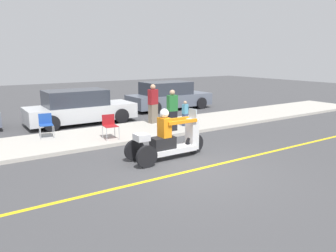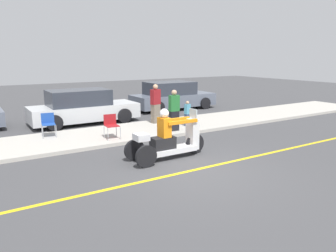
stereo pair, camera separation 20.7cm
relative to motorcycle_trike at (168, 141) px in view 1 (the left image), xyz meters
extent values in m
plane|color=#424244|center=(-0.03, -1.20, -0.52)|extent=(60.00, 60.00, 0.00)
cube|color=gold|center=(-0.01, -1.20, -0.52)|extent=(24.00, 0.12, 0.01)
cube|color=#B2ADA3|center=(-0.03, 3.40, -0.46)|extent=(28.00, 2.80, 0.12)
cylinder|color=black|center=(0.95, 0.00, -0.22)|extent=(0.61, 0.10, 0.61)
cylinder|color=black|center=(-0.91, -0.35, -0.22)|extent=(0.61, 0.10, 0.61)
cylinder|color=black|center=(-0.91, 0.35, -0.22)|extent=(0.61, 0.10, 0.61)
cube|color=silver|center=(-0.01, 0.00, -0.28)|extent=(1.72, 0.49, 0.15)
cube|color=black|center=(-0.18, 0.00, -0.03)|extent=(0.69, 0.38, 0.34)
cube|color=silver|center=(0.85, 0.00, 0.10)|extent=(0.24, 0.38, 0.91)
cube|color=silver|center=(0.87, 0.00, 0.71)|extent=(0.03, 0.35, 0.30)
cube|color=silver|center=(-0.87, 0.00, 0.23)|extent=(0.36, 0.38, 0.18)
cube|color=orange|center=(-0.13, 0.00, 0.42)|extent=(0.26, 0.38, 0.55)
sphere|color=white|center=(-0.13, 0.00, 0.82)|extent=(0.26, 0.26, 0.26)
cube|color=#38476B|center=(0.00, -0.12, -0.03)|extent=(0.14, 0.14, 0.34)
cube|color=#38476B|center=(0.00, 0.12, -0.03)|extent=(0.14, 0.14, 0.34)
cube|color=orange|center=(0.36, -0.20, 0.56)|extent=(0.98, 0.09, 0.09)
cube|color=orange|center=(0.36, 0.20, 0.56)|extent=(0.98, 0.09, 0.09)
cube|color=#726656|center=(1.97, 4.16, 0.00)|extent=(0.39, 0.30, 0.80)
cube|color=maroon|center=(1.97, 4.16, 0.71)|extent=(0.43, 0.31, 0.63)
sphere|color=tan|center=(1.97, 4.16, 1.13)|extent=(0.22, 0.22, 0.22)
cube|color=#38476B|center=(2.76, 2.95, -0.15)|extent=(0.25, 0.19, 0.50)
cube|color=#4C99B7|center=(2.76, 2.95, 0.29)|extent=(0.27, 0.20, 0.39)
sphere|color=tan|center=(2.76, 2.95, 0.55)|extent=(0.13, 0.13, 0.13)
cube|color=black|center=(1.84, 2.52, -0.02)|extent=(0.34, 0.24, 0.75)
cube|color=#267233|center=(1.84, 2.52, 0.65)|extent=(0.38, 0.24, 0.60)
sphere|color=tan|center=(1.84, 2.52, 1.05)|extent=(0.20, 0.20, 0.20)
cylinder|color=#A5A8AD|center=(-2.68, 3.82, -0.18)|extent=(0.02, 0.02, 0.44)
cylinder|color=#A5A8AD|center=(-2.25, 3.76, -0.18)|extent=(0.02, 0.02, 0.44)
cylinder|color=#A5A8AD|center=(-2.63, 4.26, -0.18)|extent=(0.02, 0.02, 0.44)
cylinder|color=#A5A8AD|center=(-2.19, 4.20, -0.18)|extent=(0.02, 0.02, 0.44)
cube|color=#1E479E|center=(-2.44, 4.01, 0.05)|extent=(0.49, 0.49, 0.02)
cube|color=#1E479E|center=(-2.41, 4.23, 0.23)|extent=(0.44, 0.08, 0.38)
cylinder|color=#A5A8AD|center=(-0.88, 2.39, -0.18)|extent=(0.02, 0.02, 0.44)
cylinder|color=#A5A8AD|center=(-0.44, 2.36, -0.18)|extent=(0.02, 0.02, 0.44)
cylinder|color=#A5A8AD|center=(-0.85, 2.83, -0.18)|extent=(0.02, 0.02, 0.44)
cylinder|color=#A5A8AD|center=(-0.41, 2.80, -0.18)|extent=(0.02, 0.02, 0.44)
cube|color=maroon|center=(-0.65, 2.60, 0.05)|extent=(0.47, 0.47, 0.02)
cube|color=maroon|center=(-0.63, 2.82, 0.23)|extent=(0.44, 0.06, 0.38)
cube|color=slate|center=(5.05, 7.54, -0.02)|extent=(4.64, 1.89, 0.66)
cube|color=#2D333D|center=(4.82, 7.54, 0.66)|extent=(2.55, 1.70, 0.68)
cylinder|color=black|center=(6.56, 6.59, -0.20)|extent=(0.64, 0.22, 0.64)
cylinder|color=black|center=(6.56, 8.49, -0.20)|extent=(0.64, 0.22, 0.64)
cylinder|color=black|center=(3.54, 6.59, -0.20)|extent=(0.64, 0.22, 0.64)
cylinder|color=black|center=(3.54, 8.49, -0.20)|extent=(0.64, 0.22, 0.64)
cube|color=silver|center=(-0.41, 6.28, -0.02)|extent=(4.63, 1.72, 0.64)
cube|color=#2D333D|center=(-0.64, 6.28, 0.63)|extent=(2.55, 1.55, 0.67)
cylinder|color=black|center=(1.09, 5.42, -0.20)|extent=(0.64, 0.22, 0.64)
cylinder|color=black|center=(1.09, 7.14, -0.20)|extent=(0.64, 0.22, 0.64)
cylinder|color=black|center=(-1.92, 5.42, -0.20)|extent=(0.64, 0.22, 0.64)
cylinder|color=black|center=(-1.92, 7.14, -0.20)|extent=(0.64, 0.22, 0.64)
camera|label=1|loc=(-5.00, -7.59, 2.40)|focal=35.00mm
camera|label=2|loc=(-4.82, -7.70, 2.40)|focal=35.00mm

